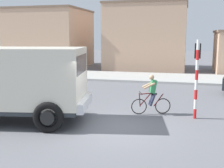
{
  "coord_description": "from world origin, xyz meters",
  "views": [
    {
      "loc": [
        2.43,
        -9.97,
        3.32
      ],
      "look_at": [
        -0.76,
        2.5,
        1.2
      ],
      "focal_mm": 46.38,
      "sensor_mm": 36.0,
      "label": 1
    }
  ],
  "objects": [
    {
      "name": "ground_plane",
      "position": [
        0.0,
        0.0,
        0.0
      ],
      "size": [
        120.0,
        120.0,
        0.0
      ],
      "primitive_type": "plane",
      "color": "slate"
    },
    {
      "name": "sidewalk_far",
      "position": [
        0.0,
        13.03,
        0.08
      ],
      "size": [
        80.0,
        5.0,
        0.16
      ],
      "primitive_type": "cube",
      "color": "#ADADA8",
      "rests_on": "ground"
    },
    {
      "name": "truck_foreground",
      "position": [
        -3.91,
        -0.16,
        1.67
      ],
      "size": [
        5.77,
        3.54,
        2.9
      ],
      "color": "silver",
      "rests_on": "ground"
    },
    {
      "name": "cyclist",
      "position": [
        1.06,
        2.24,
        0.86
      ],
      "size": [
        1.64,
        0.72,
        1.72
      ],
      "color": "black",
      "rests_on": "ground"
    },
    {
      "name": "traffic_light_pole",
      "position": [
        2.87,
        2.06,
        2.07
      ],
      "size": [
        0.24,
        0.43,
        3.2
      ],
      "color": "red",
      "rests_on": "ground"
    },
    {
      "name": "building_corner_left",
      "position": [
        -12.29,
        19.97,
        3.14
      ],
      "size": [
        7.77,
        7.81,
        6.28
      ],
      "color": "tan",
      "rests_on": "ground"
    },
    {
      "name": "building_mid_block",
      "position": [
        -1.59,
        20.27,
        3.31
      ],
      "size": [
        8.03,
        6.97,
        6.61
      ],
      "color": "tan",
      "rests_on": "ground"
    }
  ]
}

